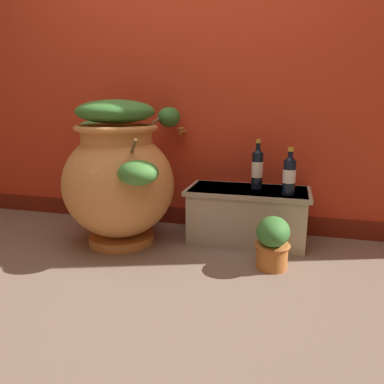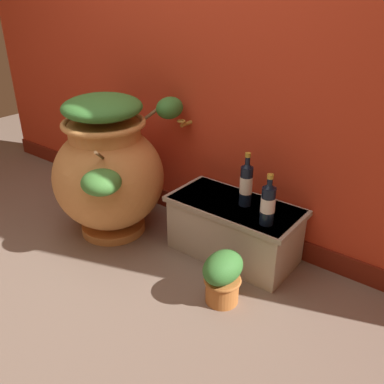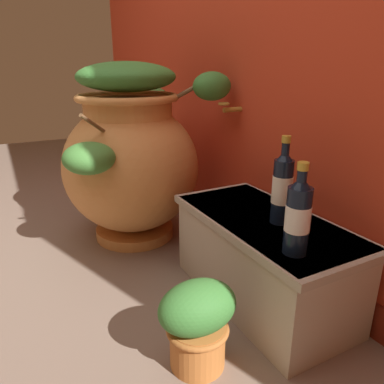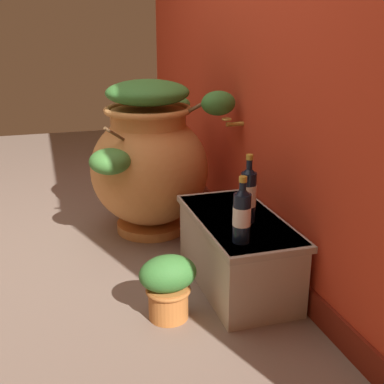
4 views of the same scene
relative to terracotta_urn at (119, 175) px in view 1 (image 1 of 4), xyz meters
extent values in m
plane|color=#7A6656|center=(0.37, -0.62, -0.46)|extent=(7.00, 7.00, 0.00)
cube|color=red|center=(0.37, 0.58, 0.84)|extent=(4.40, 0.20, 2.60)
cube|color=maroon|center=(0.37, 0.47, -0.39)|extent=(4.40, 0.02, 0.13)
cylinder|color=#B28433|center=(0.30, 0.43, 0.25)|extent=(0.02, 0.10, 0.02)
torus|color=#B28433|center=(0.30, 0.38, 0.28)|extent=(0.06, 0.06, 0.01)
cylinder|color=#D68E4C|center=(0.00, 0.00, -0.43)|extent=(0.43, 0.43, 0.06)
ellipsoid|color=#D68E4C|center=(0.00, 0.00, -0.06)|extent=(0.72, 0.72, 0.68)
cylinder|color=#D68E4C|center=(0.00, 0.00, 0.24)|extent=(0.45, 0.45, 0.13)
torus|color=#D68E4C|center=(0.00, 0.00, 0.30)|extent=(0.52, 0.52, 0.04)
cylinder|color=brown|center=(0.18, 0.28, 0.35)|extent=(0.11, 0.21, 0.14)
ellipsoid|color=#387A33|center=(0.23, 0.35, 0.36)|extent=(0.15, 0.20, 0.14)
cylinder|color=brown|center=(0.21, -0.23, 0.21)|extent=(0.11, 0.14, 0.12)
ellipsoid|color=#428438|center=(0.25, -0.27, 0.08)|extent=(0.23, 0.23, 0.14)
cylinder|color=brown|center=(-0.24, 0.18, 0.31)|extent=(0.11, 0.10, 0.15)
ellipsoid|color=#428438|center=(-0.29, 0.22, 0.28)|extent=(0.21, 0.23, 0.12)
ellipsoid|color=#387A33|center=(0.00, 0.00, 0.40)|extent=(0.49, 0.49, 0.15)
cube|color=#B2A893|center=(0.81, 0.26, -0.28)|extent=(0.76, 0.37, 0.36)
cube|color=#A09785|center=(0.81, 0.26, -0.12)|extent=(0.80, 0.40, 0.03)
cylinder|color=black|center=(0.86, 0.28, 0.02)|extent=(0.07, 0.07, 0.24)
cone|color=black|center=(0.86, 0.28, 0.15)|extent=(0.07, 0.07, 0.04)
cylinder|color=black|center=(0.86, 0.28, 0.18)|extent=(0.03, 0.03, 0.09)
cylinder|color=#B7932D|center=(0.86, 0.28, 0.21)|extent=(0.03, 0.03, 0.02)
cylinder|color=white|center=(0.86, 0.28, 0.03)|extent=(0.07, 0.07, 0.10)
cylinder|color=black|center=(1.06, 0.17, 0.01)|extent=(0.08, 0.08, 0.22)
cone|color=black|center=(1.06, 0.17, 0.13)|extent=(0.08, 0.08, 0.04)
cylinder|color=black|center=(1.06, 0.17, 0.15)|extent=(0.03, 0.03, 0.08)
cylinder|color=#B7932D|center=(1.06, 0.17, 0.18)|extent=(0.03, 0.03, 0.02)
cylinder|color=silver|center=(1.06, 0.17, 0.02)|extent=(0.08, 0.08, 0.08)
cylinder|color=#C17033|center=(0.99, -0.14, -0.39)|extent=(0.18, 0.18, 0.15)
torus|color=#B2672E|center=(0.99, -0.14, -0.32)|extent=(0.20, 0.20, 0.02)
ellipsoid|color=#387A33|center=(0.99, -0.14, -0.24)|extent=(0.19, 0.26, 0.16)
camera|label=1|loc=(1.06, -2.11, 0.45)|focal=34.05mm
camera|label=2|loc=(1.94, -1.62, 1.07)|focal=38.94mm
camera|label=3|loc=(1.82, -0.60, 0.46)|focal=34.14mm
camera|label=4|loc=(2.89, -0.61, 0.80)|focal=47.02mm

